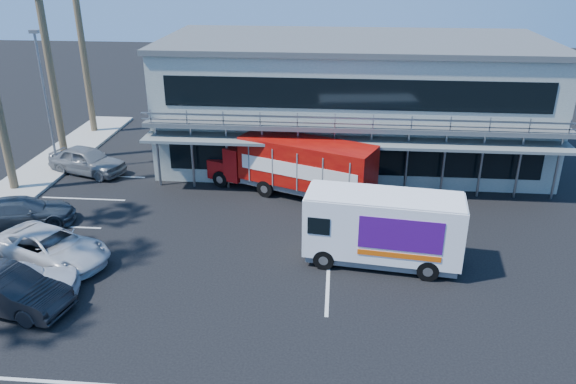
# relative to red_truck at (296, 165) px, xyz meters

# --- Properties ---
(ground) EXTENTS (120.00, 120.00, 0.00)m
(ground) POSITION_rel_red_truck_xyz_m (-0.08, -8.75, -1.69)
(ground) COLOR black
(ground) RESTS_ON ground
(building) EXTENTS (22.40, 12.00, 7.30)m
(building) POSITION_rel_red_truck_xyz_m (2.92, 6.19, 1.97)
(building) COLOR gray
(building) RESTS_ON ground
(light_pole_far) EXTENTS (0.50, 0.25, 8.09)m
(light_pole_far) POSITION_rel_red_truck_xyz_m (-14.28, 2.25, 2.81)
(light_pole_far) COLOR gray
(light_pole_far) RESTS_ON ground
(red_truck) EXTENTS (9.26, 5.49, 3.08)m
(red_truck) POSITION_rel_red_truck_xyz_m (0.00, 0.00, 0.00)
(red_truck) COLOR #A10D0E
(red_truck) RESTS_ON ground
(white_van) EXTENTS (6.53, 2.92, 3.08)m
(white_van) POSITION_rel_red_truck_xyz_m (4.06, -6.75, -0.06)
(white_van) COLOR white
(white_van) RESTS_ON ground
(parked_car_a) EXTENTS (4.90, 3.18, 1.55)m
(parked_car_a) POSITION_rel_red_truck_xyz_m (-9.58, -10.75, -0.91)
(parked_car_a) COLOR silver
(parked_car_a) RESTS_ON ground
(parked_car_b) EXTENTS (4.95, 2.61, 1.55)m
(parked_car_b) POSITION_rel_red_truck_xyz_m (-9.58, -11.25, -0.91)
(parked_car_b) COLOR black
(parked_car_b) RESTS_ON ground
(parked_car_c) EXTENTS (5.72, 4.13, 1.45)m
(parked_car_c) POSITION_rel_red_truck_xyz_m (-9.58, -7.95, -0.97)
(parked_car_c) COLOR silver
(parked_car_c) RESTS_ON ground
(parked_car_d) EXTENTS (5.10, 3.35, 1.37)m
(parked_car_d) POSITION_rel_red_truck_xyz_m (-12.58, -4.75, -1.00)
(parked_car_d) COLOR #323A43
(parked_car_d) RESTS_ON ground
(parked_car_e) EXTENTS (5.00, 3.22, 1.58)m
(parked_car_e) POSITION_rel_red_truck_xyz_m (-12.32, 2.05, -0.90)
(parked_car_e) COLOR slate
(parked_car_e) RESTS_ON ground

